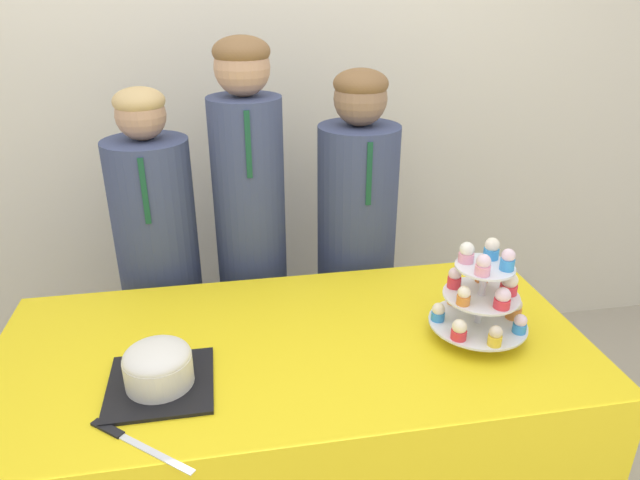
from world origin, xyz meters
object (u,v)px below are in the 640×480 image
cupcake_stand (483,295)px  student_1 (252,258)px  cake_knife (124,438)px  round_cake (158,367)px  student_2 (355,267)px  student_0 (163,289)px

cupcake_stand → student_1: bearing=132.0°
cake_knife → student_1: bearing=109.2°
round_cake → cake_knife: size_ratio=1.08×
student_2 → student_1: bearing=-180.0°
round_cake → student_1: size_ratio=0.17×
cake_knife → student_1: 0.96m
student_2 → cake_knife: bearing=-129.5°
round_cake → student_2: (0.68, 0.73, -0.15)m
cupcake_stand → student_0: bearing=144.6°
cake_knife → student_2: student_2 is taller
cupcake_stand → student_2: bearing=106.6°
cake_knife → student_0: bearing=129.6°
student_0 → student_1: student_1 is taller
round_cake → cake_knife: (-0.07, -0.17, -0.05)m
student_0 → student_1: size_ratio=0.90×
cake_knife → student_0: student_0 is taller
round_cake → student_2: size_ratio=0.18×
round_cake → student_2: student_2 is taller
student_0 → student_2: 0.73m
student_2 → student_0: bearing=-180.0°
cake_knife → student_2: bearing=90.6°
cake_knife → student_1: student_1 is taller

